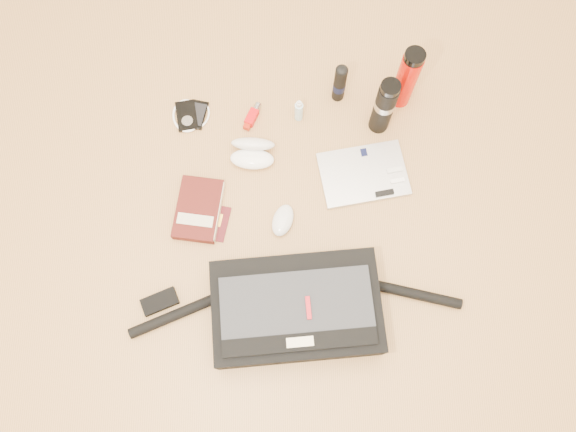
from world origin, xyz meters
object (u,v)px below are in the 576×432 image
at_px(book, 199,210).
at_px(thermos_red, 407,78).
at_px(messenger_bag, 295,309).
at_px(laptop, 364,174).
at_px(thermos_black, 384,106).

bearing_deg(book, thermos_red, 38.94).
relative_size(messenger_bag, laptop, 3.29).
bearing_deg(thermos_red, book, -149.44).
bearing_deg(thermos_red, messenger_bag, -117.12).
xyz_separation_m(laptop, book, (-0.55, -0.12, 0.01)).
xyz_separation_m(thermos_black, thermos_red, (0.08, 0.10, 0.00)).
distance_m(messenger_bag, thermos_red, 0.84).
xyz_separation_m(messenger_bag, book, (-0.31, 0.34, -0.05)).
relative_size(laptop, thermos_red, 1.15).
xyz_separation_m(book, thermos_red, (0.69, 0.41, 0.12)).
relative_size(book, thermos_black, 0.88).
distance_m(book, thermos_black, 0.69).
relative_size(thermos_black, thermos_red, 0.96).
distance_m(laptop, thermos_black, 0.23).
bearing_deg(book, laptop, 20.61).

